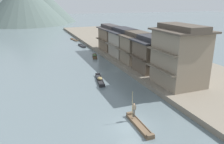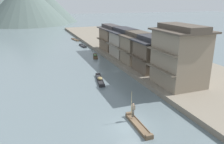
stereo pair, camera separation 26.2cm
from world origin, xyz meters
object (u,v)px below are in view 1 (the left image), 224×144
Objects in this scene: boatman_person at (134,108)px; house_waterfront_nearest at (180,56)px; boat_moored_nearest at (95,56)px; boat_moored_far at (100,80)px; house_waterfront_far at (111,38)px; house_waterfront_tall at (137,47)px; boat_moored_second at (82,46)px; house_waterfront_narrow at (125,42)px; house_waterfront_second at (151,54)px; boat_foreground_poled at (139,125)px; boat_moored_third at (74,40)px.

house_waterfront_nearest is at bearing 31.09° from boatman_person.
boatman_person is 0.80× the size of boat_moored_nearest.
boat_moored_far is 0.77× the size of house_waterfront_far.
boat_moored_far is 0.89× the size of house_waterfront_tall.
house_waterfront_narrow is (5.56, -17.28, 3.58)m from boat_moored_second.
boat_moored_second is 0.71× the size of house_waterfront_tall.
house_waterfront_second reaches higher than boat_moored_far.
boat_moored_second is 24.15m from house_waterfront_tall.
boat_moored_nearest reaches higher than boat_moored_far.
boat_foreground_poled is 14.71m from boat_moored_far.
boat_moored_third is 29.15m from house_waterfront_narrow.
boat_foreground_poled is at bearing -110.85° from house_waterfront_narrow.
house_waterfront_tall is at bearing 31.83° from boat_moored_far.
boat_moored_far is at bearing -179.69° from house_waterfront_second.
boat_moored_far is 10.02m from house_waterfront_second.
boat_moored_nearest is 0.64× the size of boat_moored_far.
house_waterfront_far is at bearing 90.84° from house_waterfront_second.
boat_moored_third is at bearing 100.78° from house_waterfront_narrow.
boatman_person is 0.58× the size of boat_moored_third.
boatman_person is 27.33m from house_waterfront_narrow.
house_waterfront_tall is at bearing -89.92° from house_waterfront_narrow.
house_waterfront_tall is (10.16, 20.72, 3.56)m from boat_foreground_poled.
boat_moored_third is 0.80× the size of house_waterfront_tall.
boatman_person is at bearing -96.16° from boat_moored_second.
boat_foreground_poled is 1.66× the size of boatman_person.
boatman_person is 53.92m from boat_moored_third.
house_waterfront_far is (5.29, 3.69, 3.43)m from boat_moored_nearest.
house_waterfront_second is at bearing -91.47° from house_waterfront_narrow.
boatman_person is 0.50× the size of house_waterfront_second.
house_waterfront_tall is (-0.12, 13.14, -1.28)m from house_waterfront_nearest.
boat_moored_third is at bearing 85.08° from boat_foreground_poled.
house_waterfront_second is at bearing -93.01° from house_waterfront_tall.
boat_moored_third is 40.81m from house_waterfront_second.
boat_moored_second is at bearing 103.48° from house_waterfront_tall.
boat_moored_third is at bearing 97.21° from house_waterfront_second.
house_waterfront_nearest reaches higher than house_waterfront_far.
house_waterfront_nearest is (5.69, -36.36, 4.87)m from boat_moored_second.
boat_moored_second is 18.50m from house_waterfront_narrow.
house_waterfront_second reaches higher than boatman_person.
boat_moored_second is at bearing 83.84° from boatman_person.
boat_moored_second is 37.13m from house_waterfront_nearest.
boat_foreground_poled is 30.53m from boat_moored_nearest.
boat_moored_second reaches higher than boat_moored_third.
house_waterfront_tall is (5.42, -34.36, 3.61)m from boat_moored_third.
house_waterfront_second is (9.85, 13.37, 2.20)m from boatman_person.
house_waterfront_second and house_waterfront_far have the same top height.
boat_foreground_poled is 13.66m from house_waterfront_nearest.
boat_foreground_poled is at bearing -123.72° from house_waterfront_second.
house_waterfront_nearest is at bearing 36.40° from boat_foreground_poled.
boat_moored_nearest is 16.80m from house_waterfront_second.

